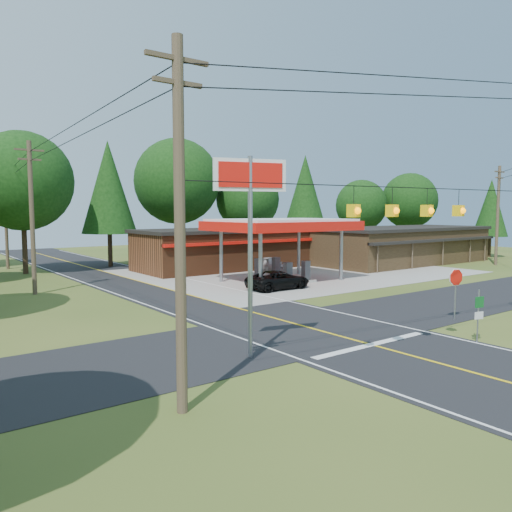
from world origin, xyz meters
TOP-DOWN VIEW (x-y plane):
  - ground at (0.00, 0.00)m, footprint 120.00×120.00m
  - main_highway at (0.00, 0.00)m, footprint 8.00×120.00m
  - cross_road at (0.00, 0.00)m, footprint 70.00×7.00m
  - lane_center_yellow at (0.00, 0.00)m, footprint 0.15×110.00m
  - gas_canopy at (9.00, 13.00)m, footprint 10.60×7.40m
  - convenience_store at (10.00, 22.98)m, footprint 16.40×7.55m
  - strip_building at (28.00, 15.98)m, footprint 20.40×8.75m
  - utility_pole_near_left at (-9.50, -5.00)m, footprint 1.80×0.30m
  - utility_pole_far_left at (-8.00, 18.00)m, footprint 1.80×0.30m
  - utility_pole_far_right at (34.00, 9.00)m, footprint 1.80×0.30m
  - utility_pole_north at (-6.50, 35.00)m, footprint 0.30×0.30m
  - overhead_beacons at (-1.00, -6.00)m, footprint 17.04×2.04m
  - treeline_backdrop at (0.82, 24.01)m, footprint 70.27×51.59m
  - suv_car at (6.20, 10.00)m, footprint 4.73×4.73m
  - sedan_car at (12.14, 18.13)m, footprint 4.92×4.92m
  - big_stop_sign at (-5.00, -2.01)m, footprint 2.68×0.91m
  - octagonal_stop_sign at (7.00, -3.01)m, footprint 0.90×0.24m
  - route_sign_post at (3.80, -6.02)m, footprint 0.45×0.14m

SIDE VIEW (x-z plane):
  - ground at x=0.00m, z-range 0.00..0.00m
  - main_highway at x=0.00m, z-range 0.00..0.02m
  - cross_road at x=0.00m, z-range 0.00..0.03m
  - lane_center_yellow at x=0.00m, z-range 0.02..0.03m
  - suv_car at x=6.20m, z-range 0.00..1.31m
  - sedan_car at x=12.14m, z-range 0.00..1.35m
  - route_sign_post at x=3.80m, z-range 0.22..2.47m
  - strip_building at x=28.00m, z-range 0.01..3.81m
  - convenience_store at x=10.00m, z-range 0.02..3.82m
  - octagonal_stop_sign at x=7.00m, z-range 0.66..3.30m
  - gas_canopy at x=9.00m, z-range 1.83..6.70m
  - utility_pole_north at x=-6.50m, z-range 0.00..9.50m
  - utility_pole_near_left at x=-9.50m, z-range 0.20..10.20m
  - utility_pole_far_left at x=-8.00m, z-range 0.20..10.20m
  - utility_pole_far_right at x=34.00m, z-range 0.20..10.20m
  - big_stop_sign at x=-5.00m, z-range 1.89..9.38m
  - overhead_beacons at x=-1.00m, z-range 5.70..6.73m
  - treeline_backdrop at x=0.82m, z-range 0.84..14.14m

